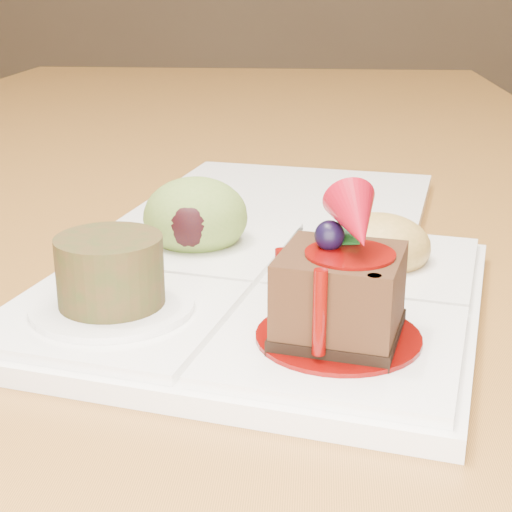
{
  "coord_description": "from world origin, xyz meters",
  "views": [
    {
      "loc": [
        0.16,
        -0.94,
        0.95
      ],
      "look_at": [
        0.12,
        -0.49,
        0.79
      ],
      "focal_mm": 55.0,
      "sensor_mm": 36.0,
      "label": 1
    }
  ],
  "objects": [
    {
      "name": "sampler_plate",
      "position": [
        0.12,
        -0.48,
        0.77
      ],
      "size": [
        0.32,
        0.32,
        0.1
      ],
      "rotation": [
        0.0,
        0.0,
        -0.22
      ],
      "color": "white",
      "rests_on": "dining_table"
    },
    {
      "name": "second_plate",
      "position": [
        0.13,
        -0.27,
        0.76
      ],
      "size": [
        0.28,
        0.28,
        0.01
      ],
      "primitive_type": "cube",
      "rotation": [
        0.0,
        0.0,
        -0.19
      ],
      "color": "white",
      "rests_on": "dining_table"
    },
    {
      "name": "dining_table",
      "position": [
        0.0,
        0.0,
        0.68
      ],
      "size": [
        1.0,
        1.8,
        0.75
      ],
      "color": "#A06429",
      "rests_on": "ground"
    }
  ]
}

